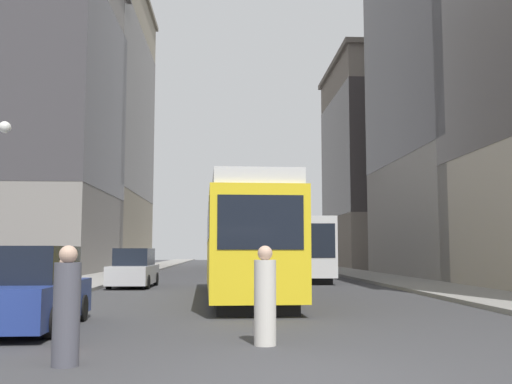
{
  "coord_description": "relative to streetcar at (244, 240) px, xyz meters",
  "views": [
    {
      "loc": [
        -0.97,
        -8.12,
        1.73
      ],
      "look_at": [
        -0.1,
        9.1,
        3.43
      ],
      "focal_mm": 41.5,
      "sensor_mm": 36.0,
      "label": 1
    }
  ],
  "objects": [
    {
      "name": "ground_plane",
      "position": [
        0.32,
        -13.48,
        -2.1
      ],
      "size": [
        200.0,
        200.0,
        0.0
      ],
      "primitive_type": "plane",
      "color": "#38383A"
    },
    {
      "name": "sidewalk_left",
      "position": [
        -8.0,
        26.52,
        -2.03
      ],
      "size": [
        3.46,
        120.0,
        0.15
      ],
      "primitive_type": "cube",
      "color": "gray",
      "rests_on": "ground"
    },
    {
      "name": "sidewalk_right",
      "position": [
        8.64,
        26.52,
        -2.03
      ],
      "size": [
        3.46,
        120.0,
        0.15
      ],
      "primitive_type": "cube",
      "color": "gray",
      "rests_on": "ground"
    },
    {
      "name": "streetcar",
      "position": [
        0.0,
        0.0,
        0.0
      ],
      "size": [
        3.07,
        13.4,
        3.89
      ],
      "rotation": [
        0.0,
        0.0,
        0.04
      ],
      "color": "black",
      "rests_on": "ground"
    },
    {
      "name": "transit_bus",
      "position": [
        3.84,
        13.61,
        -0.15
      ],
      "size": [
        3.03,
        12.19,
        3.45
      ],
      "rotation": [
        0.0,
        0.0,
        -0.04
      ],
      "color": "black",
      "rests_on": "ground"
    },
    {
      "name": "parked_car_left_near",
      "position": [
        -4.97,
        -8.18,
        -1.26
      ],
      "size": [
        2.0,
        4.75,
        1.82
      ],
      "rotation": [
        0.0,
        0.0,
        0.03
      ],
      "color": "black",
      "rests_on": "ground"
    },
    {
      "name": "parked_car_left_mid",
      "position": [
        -4.97,
        6.67,
        -1.26
      ],
      "size": [
        1.95,
        4.54,
        1.82
      ],
      "rotation": [
        0.0,
        0.0,
        -0.02
      ],
      "color": "black",
      "rests_on": "ground"
    },
    {
      "name": "pedestrian_crossing_near",
      "position": [
        -3.05,
        -12.43,
        -1.26
      ],
      "size": [
        0.4,
        0.4,
        1.8
      ],
      "rotation": [
        0.0,
        0.0,
        0.02
      ],
      "color": "#4C4C56",
      "rests_on": "ground"
    },
    {
      "name": "pedestrian_crossing_far",
      "position": [
        -3.52,
        -10.74,
        -1.34
      ],
      "size": [
        0.36,
        0.36,
        1.63
      ],
      "rotation": [
        0.0,
        0.0,
        1.86
      ],
      "color": "maroon",
      "rests_on": "ground"
    },
    {
      "name": "pedestrian_on_sidewalk",
      "position": [
        0.07,
        -10.64,
        -1.26
      ],
      "size": [
        0.41,
        0.41,
        1.81
      ],
      "rotation": [
        0.0,
        0.0,
        0.52
      ],
      "color": "beige",
      "rests_on": "ground"
    },
    {
      "name": "building_left_corner",
      "position": [
        -17.64,
        23.57,
        10.69
      ],
      "size": [
        16.43,
        15.68,
        24.84
      ],
      "color": "gray",
      "rests_on": "ground"
    },
    {
      "name": "building_left_midblock",
      "position": [
        -17.28,
        40.62,
        13.43
      ],
      "size": [
        15.7,
        23.25,
        30.13
      ],
      "color": "gray",
      "rests_on": "ground"
    },
    {
      "name": "building_right_corner",
      "position": [
        15.58,
        15.51,
        13.74
      ],
      "size": [
        11.02,
        17.35,
        30.7
      ],
      "color": "gray",
      "rests_on": "ground"
    },
    {
      "name": "building_right_midblock",
      "position": [
        18.16,
        37.72,
        8.68
      ],
      "size": [
        16.18,
        16.05,
        20.97
      ],
      "color": "slate",
      "rests_on": "ground"
    }
  ]
}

